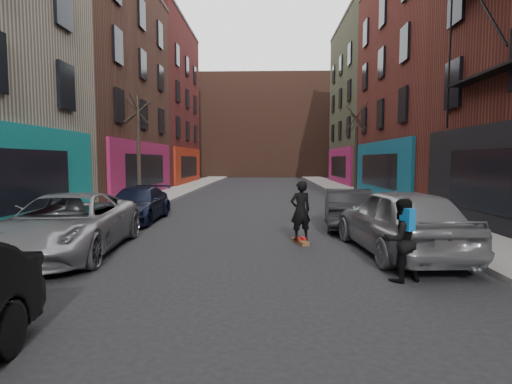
# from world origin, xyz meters

# --- Properties ---
(sidewalk_left) EXTENTS (2.50, 84.00, 0.13)m
(sidewalk_left) POSITION_xyz_m (-6.25, 30.00, 0.07)
(sidewalk_left) COLOR gray
(sidewalk_left) RESTS_ON ground
(sidewalk_right) EXTENTS (2.50, 84.00, 0.13)m
(sidewalk_right) POSITION_xyz_m (6.25, 30.00, 0.07)
(sidewalk_right) COLOR gray
(sidewalk_right) RESTS_ON ground
(building_far) EXTENTS (40.00, 10.00, 14.00)m
(building_far) POSITION_xyz_m (0.00, 56.00, 7.00)
(building_far) COLOR #47281E
(building_far) RESTS_ON ground
(tree_left_far) EXTENTS (2.00, 2.00, 6.50)m
(tree_left_far) POSITION_xyz_m (-6.20, 18.00, 3.38)
(tree_left_far) COLOR black
(tree_left_far) RESTS_ON sidewalk_left
(tree_right_far) EXTENTS (2.00, 2.00, 6.80)m
(tree_right_far) POSITION_xyz_m (6.20, 24.00, 3.53)
(tree_right_far) COLOR black
(tree_right_far) RESTS_ON sidewalk_right
(parked_left_far) EXTENTS (2.97, 5.63, 1.51)m
(parked_left_far) POSITION_xyz_m (-4.60, 7.39, 0.75)
(parked_left_far) COLOR gray
(parked_left_far) RESTS_ON ground
(parked_left_end) EXTENTS (1.89, 4.52, 1.30)m
(parked_left_end) POSITION_xyz_m (-4.60, 12.75, 0.65)
(parked_left_end) COLOR black
(parked_left_end) RESTS_ON ground
(parked_right_far) EXTENTS (2.44, 5.15, 1.70)m
(parked_right_far) POSITION_xyz_m (3.69, 7.58, 0.85)
(parked_right_far) COLOR gray
(parked_right_far) RESTS_ON ground
(parked_right_end) EXTENTS (1.90, 4.28, 1.37)m
(parked_right_end) POSITION_xyz_m (3.20, 11.53, 0.68)
(parked_right_end) COLOR black
(parked_right_end) RESTS_ON ground
(skateboard) EXTENTS (0.48, 0.83, 0.10)m
(skateboard) POSITION_xyz_m (1.34, 8.79, 0.05)
(skateboard) COLOR brown
(skateboard) RESTS_ON ground
(skateboarder) EXTENTS (0.71, 0.59, 1.68)m
(skateboarder) POSITION_xyz_m (1.34, 8.79, 0.94)
(skateboarder) COLOR black
(skateboarder) RESTS_ON skateboard
(pedestrian) EXTENTS (0.93, 0.82, 1.62)m
(pedestrian) POSITION_xyz_m (3.00, 5.34, 0.82)
(pedestrian) COLOR black
(pedestrian) RESTS_ON ground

